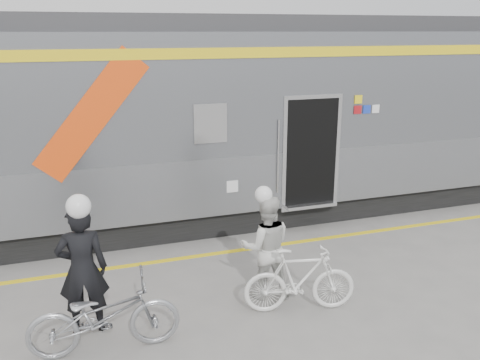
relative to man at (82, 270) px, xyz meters
name	(u,v)px	position (x,y,z in m)	size (l,w,h in m)	color
ground	(253,316)	(2.20, -0.40, -0.88)	(90.00, 90.00, 0.00)	slate
train	(182,121)	(2.16, 3.79, 1.18)	(24.00, 3.17, 4.10)	black
safety_strip	(212,254)	(2.20, 1.75, -0.87)	(24.00, 0.12, 0.01)	yellow
man	(82,270)	(0.00, 0.00, 0.00)	(0.64, 0.42, 1.75)	black
bicycle_left	(104,316)	(0.20, -0.55, -0.39)	(0.64, 1.84, 0.96)	#9EA1A6
woman	(266,247)	(2.57, 0.10, -0.09)	(0.76, 0.60, 1.57)	beige
bicycle_right	(300,280)	(2.87, -0.45, -0.40)	(0.45, 1.59, 0.95)	white
helmet_man	(75,193)	(0.00, 0.00, 1.03)	(0.30, 0.30, 0.30)	white
helmet_woman	(267,187)	(2.57, 0.10, 0.82)	(0.25, 0.25, 0.25)	white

